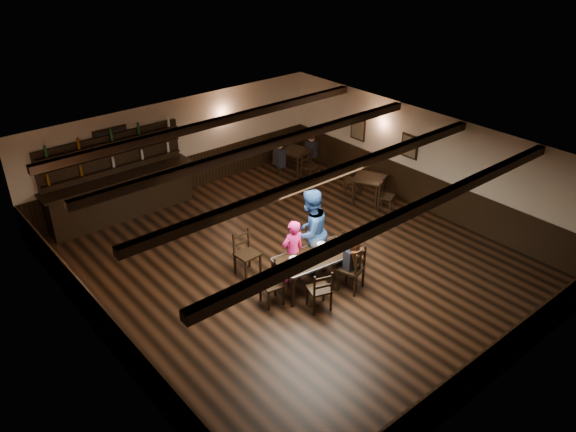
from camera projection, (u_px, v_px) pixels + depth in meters
ground at (294, 264)px, 12.92m from camera, size 10.00×10.00×0.00m
room_shell at (294, 195)px, 12.11m from camera, size 9.02×10.02×2.71m
dining_table at (315, 258)px, 11.88m from camera, size 1.85×1.08×0.75m
chair_near_left at (321, 288)px, 11.18m from camera, size 0.55×0.53×0.94m
chair_near_right at (355, 266)px, 11.75m from camera, size 0.60×0.59×1.03m
chair_end_left at (275, 280)px, 11.43m from camera, size 0.48×0.50×0.92m
chair_end_right at (350, 245)px, 12.70m from camera, size 0.49×0.50×0.85m
chair_far_pushed at (245, 249)px, 12.35m from camera, size 0.50×0.48×1.03m
woman_pink at (293, 252)px, 12.00m from camera, size 0.58×0.42×1.49m
man_blue at (310, 232)px, 12.24m from camera, size 1.05×0.86×1.99m
seated_person at (353, 256)px, 11.67m from camera, size 0.35×0.52×0.85m
cake at (295, 260)px, 11.62m from camera, size 0.29×0.29×0.09m
plate_stack_a at (316, 254)px, 11.73m from camera, size 0.20×0.20×0.18m
plate_stack_b at (321, 248)px, 11.91m from camera, size 0.19×0.19×0.22m
tea_light at (316, 251)px, 11.95m from camera, size 0.05×0.05×0.06m
salt_shaker at (332, 249)px, 11.99m from camera, size 0.04×0.04×0.09m
pepper_shaker at (335, 251)px, 11.94m from camera, size 0.03×0.03×0.08m
drink_glass at (323, 248)px, 12.00m from camera, size 0.07×0.07×0.12m
menu_red at (337, 250)px, 12.04m from camera, size 0.37×0.28×0.00m
menu_blue at (331, 245)px, 12.22m from camera, size 0.32×0.24×0.00m
bar_counter at (120, 190)px, 14.63m from camera, size 4.02×0.70×2.20m
back_table_a at (369, 181)px, 15.33m from camera, size 1.05×1.05×0.75m
back_table_b at (295, 153)px, 17.02m from camera, size 1.02×1.02×0.75m
bg_patron_left at (279, 153)px, 16.49m from camera, size 0.31×0.42×0.79m
bg_patron_right at (311, 145)px, 17.16m from camera, size 0.30×0.38×0.70m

